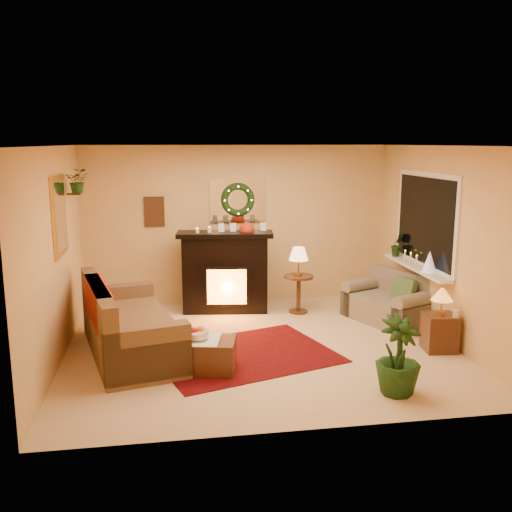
{
  "coord_description": "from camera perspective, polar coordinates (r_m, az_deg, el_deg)",
  "views": [
    {
      "loc": [
        -1.19,
        -7.02,
        2.64
      ],
      "look_at": [
        0.0,
        0.35,
        1.15
      ],
      "focal_mm": 40.0,
      "sensor_mm": 36.0,
      "label": 1
    }
  ],
  "objects": [
    {
      "name": "mantel_mirror",
      "position": [
        9.37,
        -1.85,
        5.53
      ],
      "size": [
        0.92,
        0.02,
        0.72
      ],
      "primitive_type": "cube",
      "color": "white",
      "rests_on": "wall_back"
    },
    {
      "name": "window_frame",
      "position": [
        8.49,
        16.61,
        3.44
      ],
      "size": [
        0.03,
        1.86,
        1.36
      ],
      "primitive_type": "cube",
      "color": "white",
      "rests_on": "wall_right"
    },
    {
      "name": "window_glass",
      "position": [
        8.48,
        16.52,
        3.44
      ],
      "size": [
        0.02,
        1.7,
        1.22
      ],
      "primitive_type": "cube",
      "color": "black",
      "rests_on": "wall_right"
    },
    {
      "name": "mantel_candle_b",
      "position": [
        8.8,
        -4.67,
        2.23
      ],
      "size": [
        0.06,
        0.06,
        0.19
      ],
      "primitive_type": "cylinder",
      "color": "#FDF1C7",
      "rests_on": "fireplace"
    },
    {
      "name": "lamp_tiffany",
      "position": [
        7.59,
        18.11,
        -3.75
      ],
      "size": [
        0.28,
        0.28,
        0.41
      ],
      "primitive_type": "cone",
      "color": "gold",
      "rests_on": "end_table_square"
    },
    {
      "name": "mantel_candle_a",
      "position": [
        8.79,
        -5.88,
        2.2
      ],
      "size": [
        0.06,
        0.06,
        0.17
      ],
      "primitive_type": "cylinder",
      "color": "beige",
      "rests_on": "fireplace"
    },
    {
      "name": "wall_back",
      "position": [
        9.44,
        -1.85,
        3.13
      ],
      "size": [
        5.0,
        5.0,
        0.0
      ],
      "primitive_type": "plane",
      "color": "#EFD88C",
      "rests_on": "ground"
    },
    {
      "name": "poinsettia",
      "position": [
        8.88,
        -0.93,
        2.62
      ],
      "size": [
        0.24,
        0.24,
        0.24
      ],
      "primitive_type": "sphere",
      "color": "#A92711",
      "rests_on": "fireplace"
    },
    {
      "name": "sill_plant",
      "position": [
        9.16,
        13.96,
        1.18
      ],
      "size": [
        0.26,
        0.21,
        0.48
      ],
      "primitive_type": "imported",
      "color": "#205829",
      "rests_on": "window_sill"
    },
    {
      "name": "wreath",
      "position": [
        9.33,
        -1.82,
        5.63
      ],
      "size": [
        0.55,
        0.11,
        0.55
      ],
      "primitive_type": "torus",
      "rotation": [
        1.57,
        0.0,
        0.0
      ],
      "color": "#194719",
      "rests_on": "wall_back"
    },
    {
      "name": "mini_tree",
      "position": [
        8.14,
        16.96,
        -0.55
      ],
      "size": [
        0.19,
        0.19,
        0.29
      ],
      "primitive_type": "cone",
      "color": "silver",
      "rests_on": "window_sill"
    },
    {
      "name": "red_throw",
      "position": [
        7.54,
        -12.86,
        -5.84
      ],
      "size": [
        0.81,
        1.32,
        0.02
      ],
      "primitive_type": "cube",
      "color": "red",
      "rests_on": "sofa"
    },
    {
      "name": "side_table_round",
      "position": [
        8.99,
        4.28,
        -3.66
      ],
      "size": [
        0.56,
        0.56,
        0.6
      ],
      "primitive_type": "cylinder",
      "rotation": [
        0.0,
        0.0,
        0.26
      ],
      "color": "black",
      "rests_on": "floor"
    },
    {
      "name": "ceiling",
      "position": [
        7.12,
        0.46,
        10.96
      ],
      "size": [
        5.0,
        5.0,
        0.0
      ],
      "primitive_type": "plane",
      "color": "white",
      "rests_on": "ground"
    },
    {
      "name": "gold_mirror",
      "position": [
        7.48,
        -19.07,
        3.84
      ],
      "size": [
        0.03,
        0.84,
        1.0
      ],
      "primitive_type": "cube",
      "color": "gold",
      "rests_on": "wall_left"
    },
    {
      "name": "fireplace",
      "position": [
        9.0,
        -3.1,
        -2.15
      ],
      "size": [
        1.36,
        0.58,
        1.21
      ],
      "primitive_type": "cube",
      "rotation": [
        0.0,
        0.0,
        -0.13
      ],
      "color": "#321D12",
      "rests_on": "floor"
    },
    {
      "name": "floor",
      "position": [
        7.59,
        0.43,
        -9.06
      ],
      "size": [
        5.0,
        5.0,
        0.0
      ],
      "primitive_type": "plane",
      "color": "beige",
      "rests_on": "ground"
    },
    {
      "name": "wall_art",
      "position": [
        9.31,
        -10.13,
        4.4
      ],
      "size": [
        0.32,
        0.03,
        0.48
      ],
      "primitive_type": "cube",
      "color": "#381E11",
      "rests_on": "wall_back"
    },
    {
      "name": "hanging_plant",
      "position": [
        8.18,
        -17.33,
        6.08
      ],
      "size": [
        0.33,
        0.28,
        0.36
      ],
      "primitive_type": "imported",
      "color": "#194719",
      "rests_on": "wall_left"
    },
    {
      "name": "lamp_cream",
      "position": [
        8.85,
        4.28,
        -0.21
      ],
      "size": [
        0.3,
        0.3,
        0.46
      ],
      "primitive_type": "cone",
      "color": "#FFCA8D",
      "rests_on": "side_table_round"
    },
    {
      "name": "sofa",
      "position": [
        7.4,
        -12.37,
        -6.37
      ],
      "size": [
        1.43,
        2.34,
        0.94
      ],
      "primitive_type": "cube",
      "rotation": [
        0.0,
        0.0,
        0.23
      ],
      "color": "#503326",
      "rests_on": "floor"
    },
    {
      "name": "window_sill",
      "position": [
        8.56,
        15.72,
        -1.08
      ],
      "size": [
        0.22,
        1.86,
        0.04
      ],
      "primitive_type": "cube",
      "color": "white",
      "rests_on": "wall_right"
    },
    {
      "name": "wall_front",
      "position": [
        5.1,
        4.7,
        -4.01
      ],
      "size": [
        5.0,
        5.0,
        0.0
      ],
      "primitive_type": "plane",
      "color": "#EFD88C",
      "rests_on": "ground"
    },
    {
      "name": "area_rug",
      "position": [
        7.31,
        -1.18,
        -9.84
      ],
      "size": [
        2.56,
        2.21,
        0.01
      ],
      "primitive_type": "cube",
      "rotation": [
        0.0,
        0.0,
        0.31
      ],
      "color": "maroon",
      "rests_on": "floor"
    },
    {
      "name": "loveseat",
      "position": [
        8.73,
        13.05,
        -3.74
      ],
      "size": [
        1.19,
        1.47,
        0.74
      ],
      "primitive_type": "cube",
      "rotation": [
        0.0,
        0.0,
        0.41
      ],
      "color": "#7F6A5B",
      "rests_on": "floor"
    },
    {
      "name": "coffee_table",
      "position": [
        6.82,
        -5.97,
        -9.66
      ],
      "size": [
        0.99,
        0.68,
        0.38
      ],
      "primitive_type": "cube",
      "rotation": [
        0.0,
        0.0,
        -0.21
      ],
      "color": "#3E2019",
      "rests_on": "floor"
    },
    {
      "name": "wall_left",
      "position": [
        7.26,
        -19.39,
        0.01
      ],
      "size": [
        4.5,
        4.5,
        0.0
      ],
      "primitive_type": "plane",
      "color": "#EFD88C",
      "rests_on": "ground"
    },
    {
      "name": "end_table_square",
      "position": [
        7.76,
        17.89,
        -7.07
      ],
      "size": [
        0.43,
        0.43,
        0.48
      ],
      "primitive_type": "cube",
      "rotation": [
        0.0,
        0.0,
        -0.12
      ],
      "color": "#38210F",
      "rests_on": "floor"
    },
    {
      "name": "floor_palm",
      "position": [
        6.29,
        14.05,
        -9.45
      ],
      "size": [
        1.89,
        1.89,
        2.54
      ],
      "primitive_type": "imported",
      "rotation": [
        0.0,
        0.0,
        0.43
      ],
      "color": "#123217",
      "rests_on": "floor"
    },
    {
      "name": "fruit_bowl",
      "position": [
        6.73,
        -5.91,
        -7.77
      ],
      "size": [
        0.28,
        0.28,
        0.06
      ],
      "primitive_type": "cylinder",
      "color": "silver",
      "rests_on": "coffee_table"
    },
    {
      "name": "wall_right",
      "position": [
        8.04,
        18.29,
        1.12
      ],
      "size": [
        4.5,
        4.5,
        0.0
      ],
      "primitive_type": "plane",
      "color": "#EFD88C",
      "rests_on": "ground"
    }
  ]
}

